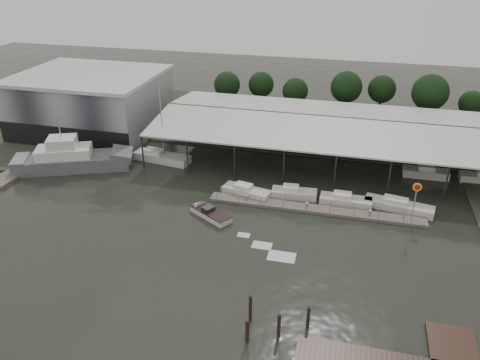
% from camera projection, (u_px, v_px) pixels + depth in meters
% --- Properties ---
extents(ground, '(200.00, 200.00, 0.00)m').
position_uv_depth(ground, '(179.00, 236.00, 55.68)').
color(ground, '#242821').
rests_on(ground, ground).
extents(land_strip_far, '(140.00, 30.00, 0.30)m').
position_uv_depth(land_strip_far, '(255.00, 120.00, 91.93)').
color(land_strip_far, '#3C4231').
rests_on(land_strip_far, ground).
extents(land_strip_west, '(20.00, 40.00, 0.30)m').
position_uv_depth(land_strip_west, '(40.00, 123.00, 90.27)').
color(land_strip_west, '#3C4231').
rests_on(land_strip_west, ground).
extents(storage_warehouse, '(24.50, 20.50, 10.50)m').
position_uv_depth(storage_warehouse, '(92.00, 102.00, 85.25)').
color(storage_warehouse, '#959A9F').
rests_on(storage_warehouse, ground).
extents(covered_boat_shed, '(58.24, 24.00, 6.96)m').
position_uv_depth(covered_boat_shed, '(342.00, 122.00, 73.39)').
color(covered_boat_shed, silver).
rests_on(covered_boat_shed, ground).
extents(trawler_dock, '(3.00, 18.00, 0.50)m').
position_uv_depth(trawler_dock, '(33.00, 161.00, 74.20)').
color(trawler_dock, slate).
rests_on(trawler_dock, ground).
extents(floating_dock, '(28.00, 2.00, 1.40)m').
position_uv_depth(floating_dock, '(314.00, 209.00, 60.96)').
color(floating_dock, slate).
rests_on(floating_dock, ground).
extents(shell_fuel_sign, '(1.10, 0.18, 5.55)m').
position_uv_depth(shell_fuel_sign, '(416.00, 195.00, 56.66)').
color(shell_fuel_sign, gray).
rests_on(shell_fuel_sign, ground).
extents(grey_trawler, '(18.13, 11.22, 8.84)m').
position_uv_depth(grey_trawler, '(73.00, 159.00, 71.75)').
color(grey_trawler, slate).
rests_on(grey_trawler, ground).
extents(white_sailboat, '(9.51, 3.85, 14.19)m').
position_uv_depth(white_sailboat, '(161.00, 157.00, 74.62)').
color(white_sailboat, silver).
rests_on(white_sailboat, ground).
extents(speedboat_underway, '(15.81, 10.28, 2.00)m').
position_uv_depth(speedboat_underway, '(208.00, 212.00, 59.87)').
color(speedboat_underway, silver).
rests_on(speedboat_underway, ground).
extents(moored_cruiser_0, '(7.02, 3.68, 1.70)m').
position_uv_depth(moored_cruiser_0, '(246.00, 191.00, 64.49)').
color(moored_cruiser_0, silver).
rests_on(moored_cruiser_0, ground).
extents(moored_cruiser_1, '(6.26, 2.60, 1.70)m').
position_uv_depth(moored_cruiser_1, '(294.00, 193.00, 64.06)').
color(moored_cruiser_1, silver).
rests_on(moored_cruiser_1, ground).
extents(moored_cruiser_2, '(6.81, 2.32, 1.70)m').
position_uv_depth(moored_cruiser_2, '(345.00, 200.00, 62.22)').
color(moored_cruiser_2, silver).
rests_on(moored_cruiser_2, ground).
extents(moored_cruiser_3, '(9.02, 3.89, 1.70)m').
position_uv_depth(moored_cruiser_3, '(398.00, 206.00, 60.97)').
color(moored_cruiser_3, silver).
rests_on(moored_cruiser_3, ground).
extents(mooring_pilings, '(5.58, 8.58, 3.47)m').
position_uv_depth(mooring_pilings, '(271.00, 343.00, 39.52)').
color(mooring_pilings, '#322519').
rests_on(mooring_pilings, ground).
extents(horizon_tree_line, '(66.57, 10.57, 9.99)m').
position_uv_depth(horizon_tree_line, '(383.00, 92.00, 89.49)').
color(horizon_tree_line, black).
rests_on(horizon_tree_line, ground).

